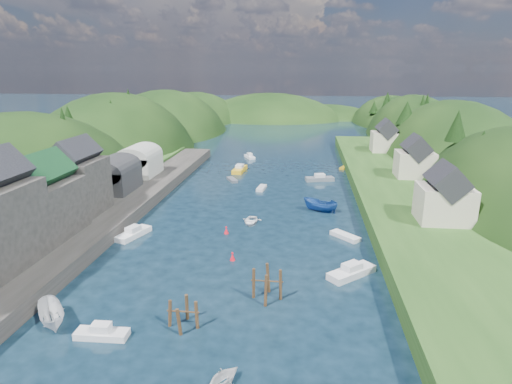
# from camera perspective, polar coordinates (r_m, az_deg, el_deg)

# --- Properties ---
(ground) EXTENTS (600.00, 600.00, 0.00)m
(ground) POSITION_cam_1_polar(r_m,az_deg,el_deg) (90.41, 1.62, 1.41)
(ground) COLOR black
(ground) RESTS_ON ground
(hillside_left) EXTENTS (44.00, 245.56, 52.00)m
(hillside_left) POSITION_cam_1_polar(r_m,az_deg,el_deg) (127.67, -17.90, 1.28)
(hillside_left) COLOR black
(hillside_left) RESTS_ON ground
(hillside_right) EXTENTS (36.00, 245.56, 48.00)m
(hillside_right) POSITION_cam_1_polar(r_m,az_deg,el_deg) (122.02, 24.27, 0.25)
(hillside_right) COLOR black
(hillside_right) RESTS_ON ground
(far_hills) EXTENTS (103.00, 68.00, 44.00)m
(far_hills) POSITION_cam_1_polar(r_m,az_deg,el_deg) (213.90, 4.91, 6.98)
(far_hills) COLOR black
(far_hills) RESTS_ON ground
(hill_trees) EXTENTS (90.67, 153.89, 12.54)m
(hill_trees) POSITION_cam_1_polar(r_m,az_deg,el_deg) (102.63, 2.54, 9.41)
(hill_trees) COLOR black
(hill_trees) RESTS_ON ground
(quay_left) EXTENTS (12.00, 110.00, 2.00)m
(quay_left) POSITION_cam_1_polar(r_m,az_deg,el_deg) (68.88, -21.12, -3.59)
(quay_left) COLOR #2D2B28
(quay_left) RESTS_ON ground
(terrace_left_grass) EXTENTS (12.00, 110.00, 2.50)m
(terrace_left_grass) POSITION_cam_1_polar(r_m,az_deg,el_deg) (72.28, -26.07, -3.05)
(terrace_left_grass) COLOR #234719
(terrace_left_grass) RESTS_ON ground
(quayside_buildings) EXTENTS (8.00, 35.84, 12.90)m
(quayside_buildings) POSITION_cam_1_polar(r_m,az_deg,el_deg) (57.23, -29.70, -2.16)
(quayside_buildings) COLOR #2D2B28
(quayside_buildings) RESTS_ON quay_left
(boat_sheds) EXTENTS (7.00, 21.00, 7.50)m
(boat_sheds) POSITION_cam_1_polar(r_m,az_deg,el_deg) (85.07, -16.80, 3.43)
(boat_sheds) COLOR #2D2D30
(boat_sheds) RESTS_ON quay_left
(terrace_right) EXTENTS (16.00, 120.00, 2.40)m
(terrace_right) POSITION_cam_1_polar(r_m,az_deg,el_deg) (81.99, 18.66, -0.13)
(terrace_right) COLOR #234719
(terrace_right) RESTS_ON ground
(right_bank_cottages) EXTENTS (9.00, 59.24, 8.41)m
(right_bank_cottages) POSITION_cam_1_polar(r_m,az_deg,el_deg) (89.50, 19.76, 4.15)
(right_bank_cottages) COLOR beige
(right_bank_cottages) RESTS_ON terrace_right
(piling_cluster_near) EXTENTS (3.04, 2.85, 3.26)m
(piling_cluster_near) POSITION_cam_1_polar(r_m,az_deg,el_deg) (41.37, -9.67, -16.07)
(piling_cluster_near) COLOR #382314
(piling_cluster_near) RESTS_ON ground
(piling_cluster_far) EXTENTS (3.33, 3.10, 3.94)m
(piling_cluster_far) POSITION_cam_1_polar(r_m,az_deg,el_deg) (45.04, 1.48, -12.46)
(piling_cluster_far) COLOR #382314
(piling_cluster_far) RESTS_ON ground
(channel_buoy_near) EXTENTS (0.70, 0.70, 1.10)m
(channel_buoy_near) POSITION_cam_1_polar(r_m,az_deg,el_deg) (53.77, -3.16, -8.61)
(channel_buoy_near) COLOR red
(channel_buoy_near) RESTS_ON ground
(channel_buoy_far) EXTENTS (0.70, 0.70, 1.10)m
(channel_buoy_far) POSITION_cam_1_polar(r_m,az_deg,el_deg) (62.11, -3.99, -5.13)
(channel_buoy_far) COLOR red
(channel_buoy_far) RESTS_ON ground
(moored_boats) EXTENTS (36.39, 89.07, 2.30)m
(moored_boats) POSITION_cam_1_polar(r_m,az_deg,el_deg) (66.00, -0.83, -3.63)
(moored_boats) COLOR silver
(moored_boats) RESTS_ON ground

